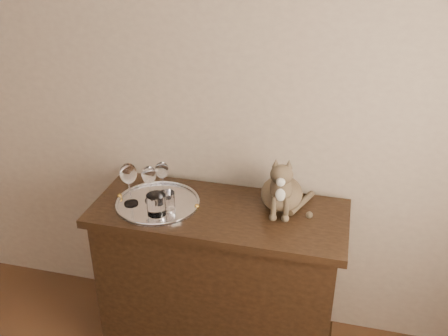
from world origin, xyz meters
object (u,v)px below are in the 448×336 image
Objects in this scene: wine_glass_b at (162,178)px; tumbler_b at (156,204)px; wine_glass_c at (129,184)px; tumbler_a at (167,200)px; cat at (283,179)px; tray at (158,204)px; wine_glass_d at (150,184)px; sideboard at (219,281)px.

wine_glass_b reaches higher than tumbler_b.
wine_glass_c is 0.19m from tumbler_a.
cat is (0.51, 0.15, 0.10)m from tumbler_a.
cat reaches higher than wine_glass_b.
tray is 2.20× the size of wine_glass_d.
wine_glass_c reaches higher than sideboard.
tumbler_b is at bearing -55.51° from wine_glass_d.
cat is at bearing 12.73° from wine_glass_c.
tumbler_b is (-0.26, -0.11, 0.48)m from sideboard.
tray is 0.08m from tumbler_a.
tumbler_b is (-0.03, -0.06, 0.01)m from tumbler_a.
wine_glass_b is 0.82× the size of wine_glass_c.
tray is 0.11m from tumbler_b.
sideboard is at bearing -165.24° from cat.
tray is 1.88× the size of wine_glass_c.
wine_glass_d is 0.62m from cat.
wine_glass_b is at bearing 46.18° from wine_glass_c.
cat is (0.54, 0.21, 0.09)m from tumbler_b.
cat reaches higher than sideboard.
wine_glass_b is (-0.30, 0.06, 0.52)m from sideboard.
tray is at bearing -172.12° from cat.
tumbler_a is 0.07m from tumbler_b.
wine_glass_c is at bearing -163.09° from tray.
sideboard is 0.60m from wine_glass_b.
wine_glass_d is at bearing -178.05° from sideboard.
tray is 0.13m from wine_glass_b.
cat is at bearing 18.71° from sideboard.
tray is at bearing 16.91° from wine_glass_c.
sideboard is at bearing 8.52° from wine_glass_c.
tray is 1.33× the size of cat.
tumbler_b is (0.03, -0.09, 0.05)m from tray.
wine_glass_c reaches higher than tumbler_a.
tumbler_a reaches higher than tray.
wine_glass_b is 2.15× the size of tumbler_a.
wine_glass_c reaches higher than wine_glass_d.
sideboard is 12.16× the size of tumbler_b.
wine_glass_c is at bearing -171.48° from sideboard.
wine_glass_c reaches higher than tumbler_b.
wine_glass_b is 0.58m from cat.
cat is at bearing 16.35° from tumbler_a.
wine_glass_d is 2.24× the size of tumbler_a.
tumbler_a is (0.06, -0.03, 0.04)m from tray.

